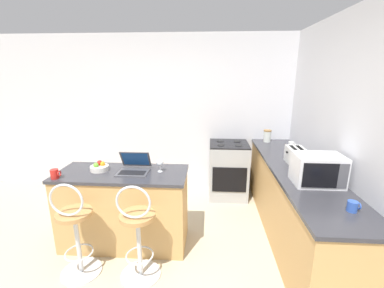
{
  "coord_description": "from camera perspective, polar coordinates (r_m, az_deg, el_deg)",
  "views": [
    {
      "loc": [
        0.65,
        -2.07,
        1.96
      ],
      "look_at": [
        0.42,
        1.45,
        1.0
      ],
      "focal_mm": 24.0,
      "sensor_mm": 36.0,
      "label": 1
    }
  ],
  "objects": [
    {
      "name": "ground_plane",
      "position": [
        2.93,
        -11.33,
        -27.19
      ],
      "size": [
        20.0,
        20.0,
        0.0
      ],
      "primitive_type": "plane",
      "color": "#BCAD8E"
    },
    {
      "name": "wall_back",
      "position": [
        4.42,
        -4.75,
        6.57
      ],
      "size": [
        12.0,
        0.06,
        2.6
      ],
      "color": "silver",
      "rests_on": "ground_plane"
    },
    {
      "name": "wall_right",
      "position": [
        2.58,
        36.19,
        -2.66
      ],
      "size": [
        0.06,
        12.0,
        2.6
      ],
      "color": "silver",
      "rests_on": "ground_plane"
    },
    {
      "name": "breakfast_bar",
      "position": [
        3.19,
        -14.77,
        -13.58
      ],
      "size": [
        1.46,
        0.62,
        0.9
      ],
      "color": "tan",
      "rests_on": "ground_plane"
    },
    {
      "name": "counter_right",
      "position": [
        3.46,
        21.59,
        -11.8
      ],
      "size": [
        0.64,
        2.74,
        0.9
      ],
      "color": "tan",
      "rests_on": "ground_plane"
    },
    {
      "name": "bar_stool_near",
      "position": [
        2.87,
        -24.48,
        -17.36
      ],
      "size": [
        0.4,
        0.4,
        1.02
      ],
      "color": "silver",
      "rests_on": "ground_plane"
    },
    {
      "name": "bar_stool_far",
      "position": [
        2.65,
        -11.93,
        -19.07
      ],
      "size": [
        0.4,
        0.4,
        1.02
      ],
      "color": "silver",
      "rests_on": "ground_plane"
    },
    {
      "name": "laptop",
      "position": [
        2.98,
        -12.76,
        -4.91
      ],
      "size": [
        0.34,
        0.32,
        0.22
      ],
      "color": "#47474C",
      "rests_on": "breakfast_bar"
    },
    {
      "name": "microwave",
      "position": [
        2.84,
        26.16,
        -5.13
      ],
      "size": [
        0.46,
        0.33,
        0.3
      ],
      "color": "silver",
      "rests_on": "counter_right"
    },
    {
      "name": "toaster",
      "position": [
        3.4,
        22.02,
        -2.35
      ],
      "size": [
        0.21,
        0.29,
        0.2
      ],
      "color": "silver",
      "rests_on": "counter_right"
    },
    {
      "name": "stove_range",
      "position": [
        4.26,
        8.03,
        -5.72
      ],
      "size": [
        0.61,
        0.61,
        0.91
      ],
      "color": "#9EA3A8",
      "rests_on": "ground_plane"
    },
    {
      "name": "mug_blue",
      "position": [
        2.47,
        32.12,
        -11.64
      ],
      "size": [
        0.1,
        0.08,
        0.09
      ],
      "color": "#2D51AD",
      "rests_on": "counter_right"
    },
    {
      "name": "fruit_bowl",
      "position": [
        3.12,
        -19.87,
        -4.86
      ],
      "size": [
        0.2,
        0.2,
        0.11
      ],
      "color": "silver",
      "rests_on": "breakfast_bar"
    },
    {
      "name": "wine_glass_short",
      "position": [
        2.9,
        -7.14,
        -4.19
      ],
      "size": [
        0.08,
        0.08,
        0.15
      ],
      "color": "silver",
      "rests_on": "breakfast_bar"
    },
    {
      "name": "mug_red",
      "position": [
        3.07,
        -28.17,
        -5.88
      ],
      "size": [
        0.1,
        0.08,
        0.1
      ],
      "color": "red",
      "rests_on": "breakfast_bar"
    },
    {
      "name": "storage_jar",
      "position": [
        4.33,
        16.38,
        1.76
      ],
      "size": [
        0.12,
        0.12,
        0.19
      ],
      "color": "silver",
      "rests_on": "counter_right"
    },
    {
      "name": "mug_white",
      "position": [
        4.09,
        21.2,
        -0.17
      ],
      "size": [
        0.09,
        0.08,
        0.1
      ],
      "color": "white",
      "rests_on": "counter_right"
    }
  ]
}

